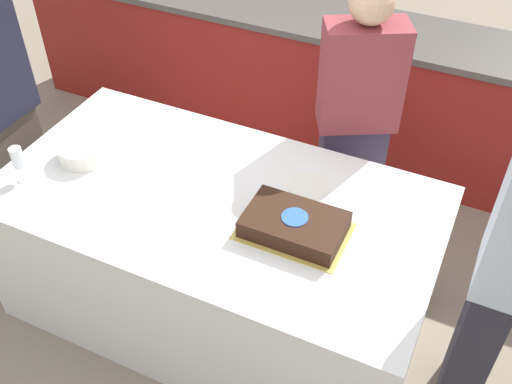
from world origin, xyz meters
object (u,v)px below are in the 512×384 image
(wine_glass, at_px, (18,159))
(person_cutting_cake, at_px, (355,124))
(cake, at_px, (294,225))
(person_seated_left, at_px, (0,115))
(person_seated_right, at_px, (504,272))
(plate_stack, at_px, (83,151))

(wine_glass, relative_size, person_cutting_cake, 0.11)
(person_cutting_cake, bearing_deg, cake, 61.80)
(cake, bearing_deg, person_seated_left, 177.97)
(cake, bearing_deg, person_cutting_cake, 90.00)
(person_cutting_cake, bearing_deg, person_seated_right, 109.04)
(cake, xyz_separation_m, person_seated_right, (0.81, 0.06, 0.05))
(person_seated_right, bearing_deg, person_seated_left, -90.00)
(person_cutting_cake, height_order, person_seated_left, person_seated_left)
(person_seated_right, bearing_deg, cake, -85.97)
(wine_glass, xyz_separation_m, person_seated_left, (-0.37, 0.27, -0.04))
(plate_stack, relative_size, person_cutting_cake, 0.15)
(person_cutting_cake, bearing_deg, plate_stack, 7.09)
(wine_glass, relative_size, person_seated_left, 0.11)
(person_seated_left, distance_m, person_seated_right, 2.44)
(plate_stack, xyz_separation_m, wine_glass, (-0.15, -0.25, 0.08))
(plate_stack, distance_m, person_seated_right, 1.92)
(person_seated_left, bearing_deg, wine_glass, -126.22)
(wine_glass, bearing_deg, person_seated_left, 143.78)
(plate_stack, distance_m, wine_glass, 0.30)
(plate_stack, bearing_deg, person_seated_left, 177.15)
(person_seated_left, bearing_deg, person_cutting_cake, -65.09)
(plate_stack, distance_m, person_seated_left, 0.52)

